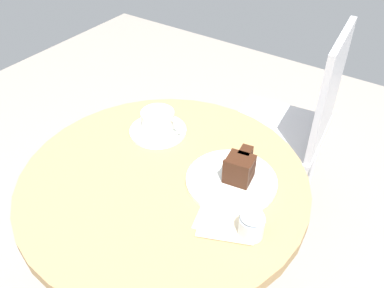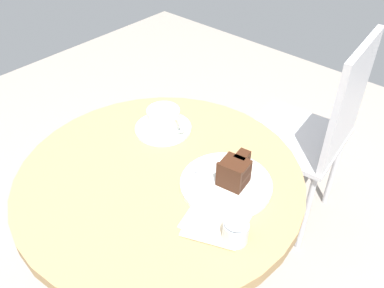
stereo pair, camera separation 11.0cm
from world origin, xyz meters
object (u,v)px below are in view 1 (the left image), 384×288
coffee_cup (159,120)px  teaspoon (154,118)px  cafe_chair (300,117)px  napkin (229,216)px  saucer (158,131)px  cake_plate (231,180)px  sugar_pot (252,225)px  fork (204,177)px  cake_slice (240,168)px

coffee_cup → teaspoon: 0.06m
cafe_chair → napkin: bearing=1.1°
saucer → cake_plate: bearing=-12.4°
saucer → teaspoon: size_ratio=1.86×
napkin → sugar_pot: 0.08m
fork → saucer: bearing=6.0°
cake_slice → napkin: bearing=-71.5°
teaspoon → fork: 0.31m
fork → napkin: size_ratio=0.68×
saucer → teaspoon: 0.06m
coffee_cup → cafe_chair: size_ratio=0.15×
cake_slice → cafe_chair: (-0.07, 0.66, -0.25)m
coffee_cup → cafe_chair: (0.24, 0.60, -0.24)m
coffee_cup → napkin: 0.39m
cake_plate → teaspoon: bearing=163.2°
coffee_cup → fork: size_ratio=1.02×
coffee_cup → teaspoon: (-0.04, 0.03, -0.03)m
coffee_cup → fork: coffee_cup is taller
napkin → sugar_pot: bearing=-15.3°
coffee_cup → cake_plate: coffee_cup is taller
teaspoon → cake_slice: bearing=-84.8°
saucer → coffee_cup: coffee_cup is taller
sugar_pot → saucer: bearing=155.6°
teaspoon → saucer: bearing=-110.7°
coffee_cup → napkin: bearing=-27.0°
cafe_chair → cake_plate: bearing=-2.1°
cake_slice → sugar_pot: (0.11, -0.14, -0.01)m
saucer → sugar_pot: sugar_pot is taller
coffee_cup → sugar_pot: (0.41, -0.19, -0.00)m
teaspoon → fork: (0.27, -0.14, 0.00)m
fork → cafe_chair: bearing=-61.0°
coffee_cup → cake_plate: bearing=-13.9°
saucer → cafe_chair: (0.24, 0.61, -0.21)m
sugar_pot → fork: bearing=154.6°
teaspoon → cake_slice: size_ratio=0.90×
saucer → coffee_cup: bearing=107.8°
coffee_cup → cake_plate: size_ratio=0.57×
saucer → cake_plate: 0.30m
cake_plate → sugar_pot: sugar_pot is taller
cake_plate → napkin: 0.12m
saucer → coffee_cup: (-0.00, 0.01, 0.03)m
teaspoon → napkin: (0.39, -0.20, -0.01)m
sugar_pot → cafe_chair: bearing=102.3°
coffee_cup → napkin: size_ratio=0.70×
cake_plate → fork: 0.07m
cake_slice → sugar_pot: bearing=-52.2°
coffee_cup → cake_slice: 0.31m
saucer → fork: fork is taller
coffee_cup → sugar_pot: size_ratio=1.97×
teaspoon → cafe_chair: size_ratio=0.10×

